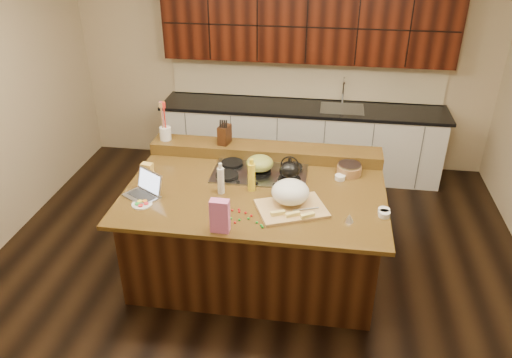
# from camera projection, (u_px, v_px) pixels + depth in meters

# --- Properties ---
(room) EXTENTS (5.52, 5.02, 2.72)m
(room) POSITION_uv_depth(u_px,v_px,m) (255.00, 147.00, 4.42)
(room) COLOR black
(room) RESTS_ON ground
(island) EXTENTS (2.40, 1.60, 0.92)m
(island) POSITION_uv_depth(u_px,v_px,m) (255.00, 230.00, 4.85)
(island) COLOR black
(island) RESTS_ON ground
(back_ledge) EXTENTS (2.40, 0.30, 0.12)m
(back_ledge) POSITION_uv_depth(u_px,v_px,m) (265.00, 151.00, 5.21)
(back_ledge) COLOR black
(back_ledge) RESTS_ON island
(cooktop) EXTENTS (0.92, 0.52, 0.05)m
(cooktop) POSITION_uv_depth(u_px,v_px,m) (260.00, 173.00, 4.88)
(cooktop) COLOR gray
(cooktop) RESTS_ON island
(back_counter) EXTENTS (3.70, 0.66, 2.40)m
(back_counter) POSITION_uv_depth(u_px,v_px,m) (304.00, 102.00, 6.49)
(back_counter) COLOR silver
(back_counter) RESTS_ON ground
(kettle) EXTENTS (0.20, 0.20, 0.17)m
(kettle) POSITION_uv_depth(u_px,v_px,m) (289.00, 170.00, 4.68)
(kettle) COLOR black
(kettle) RESTS_ON cooktop
(green_bowl) EXTENTS (0.32, 0.32, 0.15)m
(green_bowl) POSITION_uv_depth(u_px,v_px,m) (260.00, 163.00, 4.83)
(green_bowl) COLOR olive
(green_bowl) RESTS_ON cooktop
(laptop) EXTENTS (0.39, 0.37, 0.22)m
(laptop) POSITION_uv_depth(u_px,v_px,m) (145.00, 189.00, 4.51)
(laptop) COLOR #B7B7BC
(laptop) RESTS_ON island
(oil_bottle) EXTENTS (0.08, 0.08, 0.27)m
(oil_bottle) POSITION_uv_depth(u_px,v_px,m) (252.00, 177.00, 4.55)
(oil_bottle) COLOR yellow
(oil_bottle) RESTS_ON island
(vinegar_bottle) EXTENTS (0.08, 0.08, 0.25)m
(vinegar_bottle) POSITION_uv_depth(u_px,v_px,m) (221.00, 181.00, 4.51)
(vinegar_bottle) COLOR silver
(vinegar_bottle) RESTS_ON island
(wooden_tray) EXTENTS (0.69, 0.61, 0.23)m
(wooden_tray) POSITION_uv_depth(u_px,v_px,m) (291.00, 196.00, 4.32)
(wooden_tray) COLOR tan
(wooden_tray) RESTS_ON island
(ramekin_a) EXTENTS (0.13, 0.13, 0.04)m
(ramekin_a) POSITION_uv_depth(u_px,v_px,m) (384.00, 214.00, 4.22)
(ramekin_a) COLOR white
(ramekin_a) RESTS_ON island
(ramekin_b) EXTENTS (0.11, 0.11, 0.04)m
(ramekin_b) POSITION_uv_depth(u_px,v_px,m) (384.00, 211.00, 4.26)
(ramekin_b) COLOR white
(ramekin_b) RESTS_ON island
(ramekin_c) EXTENTS (0.11, 0.11, 0.04)m
(ramekin_c) POSITION_uv_depth(u_px,v_px,m) (340.00, 177.00, 4.78)
(ramekin_c) COLOR white
(ramekin_c) RESTS_ON island
(strainer_bowl) EXTENTS (0.31, 0.31, 0.09)m
(strainer_bowl) POSITION_uv_depth(u_px,v_px,m) (349.00, 170.00, 4.87)
(strainer_bowl) COLOR #996B3F
(strainer_bowl) RESTS_ON island
(kitchen_timer) EXTENTS (0.10, 0.10, 0.07)m
(kitchen_timer) POSITION_uv_depth(u_px,v_px,m) (349.00, 218.00, 4.14)
(kitchen_timer) COLOR silver
(kitchen_timer) RESTS_ON island
(pink_bag) EXTENTS (0.16, 0.09, 0.29)m
(pink_bag) POSITION_uv_depth(u_px,v_px,m) (220.00, 216.00, 3.97)
(pink_bag) COLOR #D363A2
(pink_bag) RESTS_ON island
(candy_plate) EXTENTS (0.24, 0.24, 0.01)m
(candy_plate) POSITION_uv_depth(u_px,v_px,m) (142.00, 204.00, 4.39)
(candy_plate) COLOR white
(candy_plate) RESTS_ON island
(package_box) EXTENTS (0.12, 0.09, 0.15)m
(package_box) POSITION_uv_depth(u_px,v_px,m) (147.00, 170.00, 4.80)
(package_box) COLOR #EFC154
(package_box) RESTS_ON island
(utensil_crock) EXTENTS (0.16, 0.16, 0.14)m
(utensil_crock) POSITION_uv_depth(u_px,v_px,m) (165.00, 133.00, 5.28)
(utensil_crock) COLOR white
(utensil_crock) RESTS_ON back_ledge
(knife_block) EXTENTS (0.13, 0.18, 0.20)m
(knife_block) POSITION_uv_depth(u_px,v_px,m) (225.00, 135.00, 5.19)
(knife_block) COLOR black
(knife_block) RESTS_ON back_ledge
(gumdrop_0) EXTENTS (0.02, 0.02, 0.02)m
(gumdrop_0) POSITION_uv_depth(u_px,v_px,m) (232.00, 210.00, 4.29)
(gumdrop_0) COLOR red
(gumdrop_0) RESTS_ON island
(gumdrop_1) EXTENTS (0.02, 0.02, 0.02)m
(gumdrop_1) POSITION_uv_depth(u_px,v_px,m) (262.00, 227.00, 4.07)
(gumdrop_1) COLOR #198C26
(gumdrop_1) RESTS_ON island
(gumdrop_2) EXTENTS (0.02, 0.02, 0.02)m
(gumdrop_2) POSITION_uv_depth(u_px,v_px,m) (235.00, 222.00, 4.13)
(gumdrop_2) COLOR red
(gumdrop_2) RESTS_ON island
(gumdrop_3) EXTENTS (0.02, 0.02, 0.02)m
(gumdrop_3) POSITION_uv_depth(u_px,v_px,m) (257.00, 222.00, 4.13)
(gumdrop_3) COLOR #198C26
(gumdrop_3) RESTS_ON island
(gumdrop_4) EXTENTS (0.02, 0.02, 0.02)m
(gumdrop_4) POSITION_uv_depth(u_px,v_px,m) (261.00, 213.00, 4.25)
(gumdrop_4) COLOR red
(gumdrop_4) RESTS_ON island
(gumdrop_5) EXTENTS (0.02, 0.02, 0.02)m
(gumdrop_5) POSITION_uv_depth(u_px,v_px,m) (239.00, 220.00, 4.16)
(gumdrop_5) COLOR #198C26
(gumdrop_5) RESTS_ON island
(gumdrop_6) EXTENTS (0.02, 0.02, 0.02)m
(gumdrop_6) POSITION_uv_depth(u_px,v_px,m) (245.00, 213.00, 4.26)
(gumdrop_6) COLOR red
(gumdrop_6) RESTS_ON island
(gumdrop_7) EXTENTS (0.02, 0.02, 0.02)m
(gumdrop_7) POSITION_uv_depth(u_px,v_px,m) (261.00, 225.00, 4.09)
(gumdrop_7) COLOR #198C26
(gumdrop_7) RESTS_ON island
(gumdrop_8) EXTENTS (0.02, 0.02, 0.02)m
(gumdrop_8) POSITION_uv_depth(u_px,v_px,m) (239.00, 209.00, 4.31)
(gumdrop_8) COLOR red
(gumdrop_8) RESTS_ON island
(gumdrop_9) EXTENTS (0.02, 0.02, 0.02)m
(gumdrop_9) POSITION_uv_depth(u_px,v_px,m) (231.00, 218.00, 4.18)
(gumdrop_9) COLOR #198C26
(gumdrop_9) RESTS_ON island
(gumdrop_10) EXTENTS (0.02, 0.02, 0.02)m
(gumdrop_10) POSITION_uv_depth(u_px,v_px,m) (223.00, 216.00, 4.22)
(gumdrop_10) COLOR red
(gumdrop_10) RESTS_ON island
(gumdrop_11) EXTENTS (0.02, 0.02, 0.02)m
(gumdrop_11) POSITION_uv_depth(u_px,v_px,m) (215.00, 217.00, 4.20)
(gumdrop_11) COLOR #198C26
(gumdrop_11) RESTS_ON island
(gumdrop_12) EXTENTS (0.02, 0.02, 0.02)m
(gumdrop_12) POSITION_uv_depth(u_px,v_px,m) (239.00, 212.00, 4.28)
(gumdrop_12) COLOR red
(gumdrop_12) RESTS_ON island
(gumdrop_13) EXTENTS (0.02, 0.02, 0.02)m
(gumdrop_13) POSITION_uv_depth(u_px,v_px,m) (249.00, 218.00, 4.18)
(gumdrop_13) COLOR #198C26
(gumdrop_13) RESTS_ON island
(gumdrop_14) EXTENTS (0.02, 0.02, 0.02)m
(gumdrop_14) POSITION_uv_depth(u_px,v_px,m) (251.00, 216.00, 4.22)
(gumdrop_14) COLOR red
(gumdrop_14) RESTS_ON island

